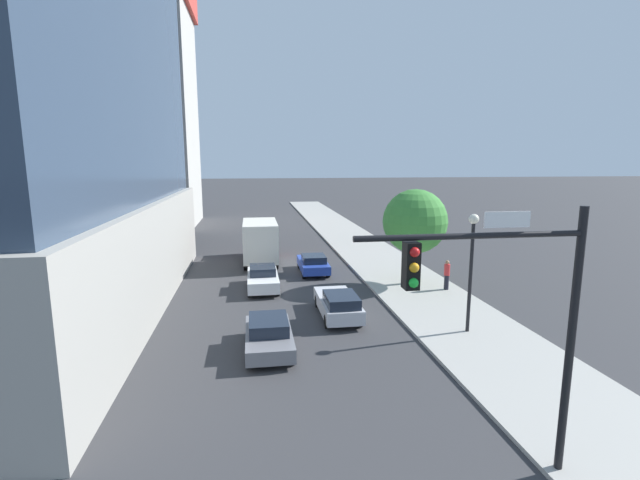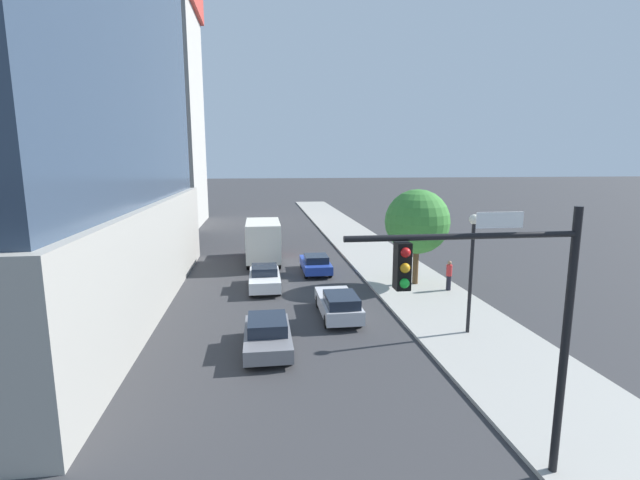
% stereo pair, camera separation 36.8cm
% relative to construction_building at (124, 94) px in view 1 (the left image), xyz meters
% --- Properties ---
extents(sidewalk, '(5.42, 120.00, 0.15)m').
position_rel_construction_building_xyz_m(sidewalk, '(24.25, -32.90, -15.43)').
color(sidewalk, '#9E9B93').
rests_on(sidewalk, ground).
extents(construction_building, '(16.29, 24.24, 37.47)m').
position_rel_construction_building_xyz_m(construction_building, '(0.00, 0.00, 0.00)').
color(construction_building, '#B2AFA8').
rests_on(construction_building, ground).
extents(traffic_light_pole, '(5.50, 0.48, 6.67)m').
position_rel_construction_building_xyz_m(traffic_light_pole, '(20.19, -48.18, -10.81)').
color(traffic_light_pole, black).
rests_on(traffic_light_pole, sidewalk).
extents(street_lamp, '(0.44, 0.44, 5.39)m').
position_rel_construction_building_xyz_m(street_lamp, '(24.02, -39.13, -11.79)').
color(street_lamp, black).
rests_on(street_lamp, sidewalk).
extents(street_tree, '(4.00, 4.00, 5.97)m').
position_rel_construction_building_xyz_m(street_tree, '(24.43, -30.95, -11.40)').
color(street_tree, brown).
rests_on(street_tree, sidewalk).
extents(car_blue, '(1.87, 4.30, 1.34)m').
position_rel_construction_building_xyz_m(car_blue, '(18.59, -26.81, -14.82)').
color(car_blue, '#233D9E').
rests_on(car_blue, ground).
extents(car_white, '(1.84, 4.37, 1.44)m').
position_rel_construction_building_xyz_m(car_white, '(14.97, -30.38, -14.79)').
color(car_white, silver).
rests_on(car_white, ground).
extents(car_silver, '(1.81, 4.56, 1.44)m').
position_rel_construction_building_xyz_m(car_silver, '(18.59, -36.08, -14.78)').
color(car_silver, '#B7B7BC').
rests_on(car_silver, ground).
extents(car_gray, '(1.91, 4.13, 1.36)m').
position_rel_construction_building_xyz_m(car_gray, '(14.97, -39.53, -14.82)').
color(car_gray, slate).
rests_on(car_gray, ground).
extents(box_truck, '(2.49, 7.33, 3.35)m').
position_rel_construction_building_xyz_m(box_truck, '(14.97, -23.10, -13.65)').
color(box_truck, '#B21E1E').
rests_on(box_truck, ground).
extents(pedestrian_red_shirt, '(0.34, 0.34, 1.80)m').
position_rel_construction_building_xyz_m(pedestrian_red_shirt, '(25.93, -32.62, -14.43)').
color(pedestrian_red_shirt, black).
rests_on(pedestrian_red_shirt, sidewalk).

